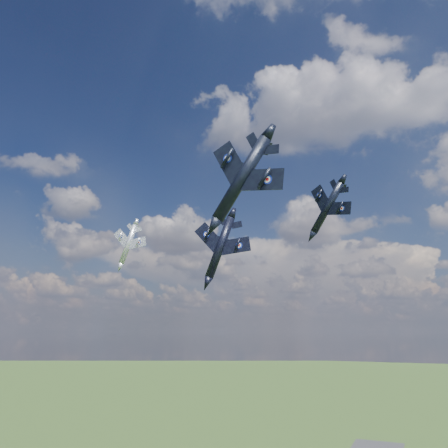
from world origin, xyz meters
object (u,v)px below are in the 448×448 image
at_px(jet_lead_navy, 220,247).
at_px(jet_left_silver, 128,244).
at_px(jet_right_navy, 242,179).
at_px(jet_high_navy, 327,208).

xyz_separation_m(jet_lead_navy, jet_left_silver, (-24.66, 4.82, 3.48)).
distance_m(jet_right_navy, jet_left_silver, 49.56).
xyz_separation_m(jet_right_navy, jet_high_navy, (4.25, 33.53, 4.55)).
height_order(jet_right_navy, jet_high_navy, jet_high_navy).
bearing_deg(jet_lead_navy, jet_high_navy, 8.88).
bearing_deg(jet_right_navy, jet_high_navy, 84.40).
height_order(jet_lead_navy, jet_left_silver, jet_left_silver).
height_order(jet_lead_navy, jet_high_navy, jet_high_navy).
bearing_deg(jet_high_navy, jet_left_silver, -155.17).
bearing_deg(jet_right_navy, jet_left_silver, 144.03).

